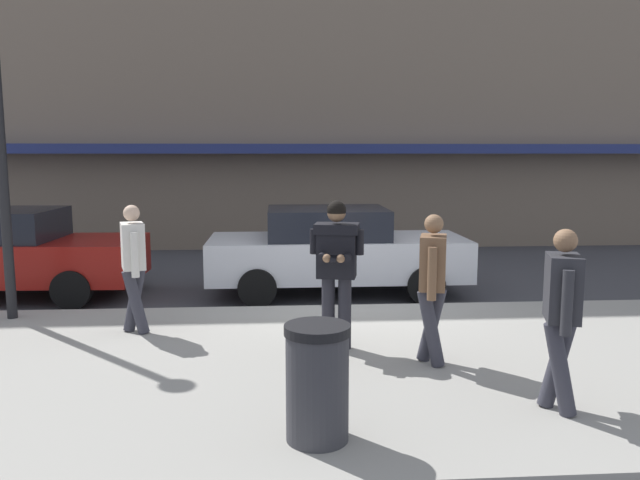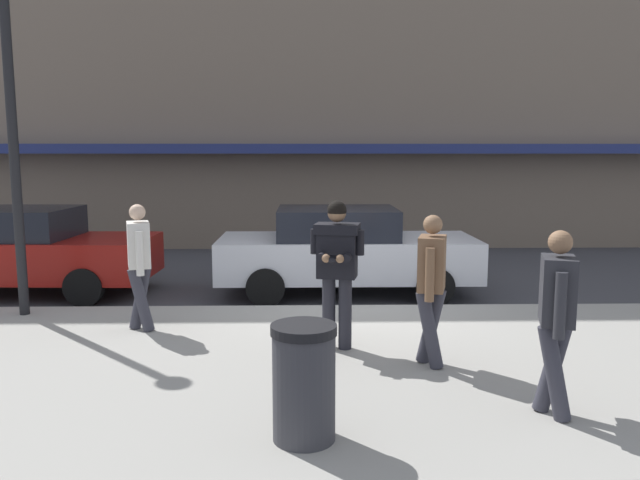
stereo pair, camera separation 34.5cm
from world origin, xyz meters
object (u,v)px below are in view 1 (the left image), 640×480
(parked_sedan_mid, at_px, (335,250))
(parked_sedan_near, at_px, (4,253))
(pedestrian_with_bag, at_px, (562,308))
(trash_bin, at_px, (317,382))
(man_texting_on_phone, at_px, (337,258))
(pedestrian_in_light_coat, at_px, (134,261))
(pedestrian_dark_coat, at_px, (432,280))

(parked_sedan_mid, bearing_deg, parked_sedan_near, 178.86)
(parked_sedan_near, xyz_separation_m, pedestrian_with_bag, (7.28, -5.64, 0.32))
(pedestrian_with_bag, relative_size, trash_bin, 1.74)
(parked_sedan_near, height_order, trash_bin, parked_sedan_near)
(man_texting_on_phone, xyz_separation_m, pedestrian_with_bag, (1.86, -1.97, -0.14))
(pedestrian_in_light_coat, bearing_deg, trash_bin, -56.20)
(man_texting_on_phone, distance_m, pedestrian_in_light_coat, 2.73)
(man_texting_on_phone, bearing_deg, pedestrian_in_light_coat, 161.52)
(parked_sedan_near, distance_m, parked_sedan_mid, 5.73)
(parked_sedan_mid, height_order, trash_bin, parked_sedan_mid)
(parked_sedan_near, height_order, pedestrian_with_bag, pedestrian_with_bag)
(parked_sedan_mid, height_order, pedestrian_in_light_coat, pedestrian_in_light_coat)
(pedestrian_in_light_coat, distance_m, pedestrian_with_bag, 5.28)
(man_texting_on_phone, bearing_deg, parked_sedan_mid, 84.91)
(pedestrian_in_light_coat, relative_size, pedestrian_with_bag, 1.00)
(man_texting_on_phone, xyz_separation_m, pedestrian_in_light_coat, (-2.59, 0.86, -0.14))
(parked_sedan_near, height_order, man_texting_on_phone, man_texting_on_phone)
(pedestrian_with_bag, xyz_separation_m, trash_bin, (-2.25, -0.44, -0.47))
(pedestrian_with_bag, distance_m, pedestrian_dark_coat, 1.60)
(pedestrian_dark_coat, bearing_deg, trash_bin, -127.99)
(parked_sedan_mid, xyz_separation_m, pedestrian_with_bag, (1.55, -5.52, 0.32))
(parked_sedan_mid, bearing_deg, pedestrian_in_light_coat, -137.19)
(parked_sedan_mid, relative_size, pedestrian_with_bag, 2.65)
(pedestrian_dark_coat, xyz_separation_m, trash_bin, (-1.40, -1.80, -0.47))
(pedestrian_dark_coat, bearing_deg, pedestrian_in_light_coat, 157.60)
(pedestrian_dark_coat, height_order, trash_bin, pedestrian_dark_coat)
(parked_sedan_near, bearing_deg, man_texting_on_phone, -34.11)
(pedestrian_in_light_coat, relative_size, pedestrian_dark_coat, 1.00)
(parked_sedan_near, distance_m, man_texting_on_phone, 6.55)
(parked_sedan_mid, bearing_deg, trash_bin, -96.74)
(man_texting_on_phone, relative_size, pedestrian_in_light_coat, 1.06)
(pedestrian_dark_coat, bearing_deg, pedestrian_with_bag, -57.92)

